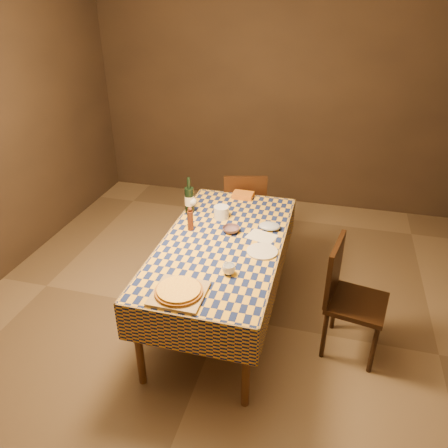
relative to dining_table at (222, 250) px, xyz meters
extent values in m
plane|color=brown|center=(0.00, 0.00, -0.69)|extent=(5.00, 5.00, 0.00)
cube|color=#34271D|center=(0.00, 2.50, 0.66)|extent=(4.50, 0.10, 2.70)
cylinder|color=brown|center=(-0.38, -0.83, -0.32)|extent=(0.06, 0.06, 0.75)
cylinder|color=brown|center=(0.38, -0.83, -0.32)|extent=(0.06, 0.06, 0.75)
cylinder|color=brown|center=(-0.38, 0.83, -0.32)|extent=(0.06, 0.06, 0.75)
cylinder|color=brown|center=(0.38, 0.83, -0.32)|extent=(0.06, 0.06, 0.75)
cube|color=brown|center=(0.00, 0.00, 0.05)|extent=(0.90, 1.80, 0.03)
cube|color=olive|center=(0.00, 0.00, 0.07)|extent=(0.92, 1.82, 0.02)
cube|color=olive|center=(0.00, -0.92, -0.07)|extent=(0.94, 0.01, 0.30)
cube|color=olive|center=(0.00, 0.92, -0.07)|extent=(0.94, 0.01, 0.30)
cube|color=olive|center=(-0.47, 0.00, -0.07)|extent=(0.01, 1.84, 0.30)
cube|color=olive|center=(0.47, 0.00, -0.07)|extent=(0.01, 1.84, 0.30)
cube|color=#9A7D48|center=(-0.10, -0.73, 0.09)|extent=(0.34, 0.34, 0.02)
cylinder|color=#925418|center=(-0.10, -0.73, 0.11)|extent=(0.41, 0.41, 0.02)
cylinder|color=gold|center=(-0.10, -0.73, 0.12)|extent=(0.37, 0.37, 0.01)
cylinder|color=#492011|center=(-0.30, 0.12, 0.16)|extent=(0.05, 0.05, 0.17)
sphere|color=#492011|center=(-0.30, 0.12, 0.26)|extent=(0.04, 0.04, 0.04)
imported|color=#58414A|center=(0.03, 0.16, 0.10)|extent=(0.16, 0.16, 0.04)
cylinder|color=silver|center=(-0.38, 0.41, 0.08)|extent=(0.08, 0.08, 0.00)
cylinder|color=silver|center=(-0.38, 0.41, 0.12)|extent=(0.01, 0.01, 0.07)
sphere|color=silver|center=(-0.38, 0.41, 0.19)|extent=(0.07, 0.07, 0.07)
ellipsoid|color=#3C0712|center=(-0.38, 0.41, 0.18)|extent=(0.05, 0.05, 0.03)
cylinder|color=black|center=(-0.41, 0.41, 0.19)|extent=(0.09, 0.09, 0.24)
cylinder|color=black|center=(-0.41, 0.41, 0.36)|extent=(0.03, 0.03, 0.10)
cylinder|color=beige|center=(-0.41, 0.41, 0.19)|extent=(0.09, 0.09, 0.09)
cylinder|color=silver|center=(-0.11, 0.38, 0.13)|extent=(0.15, 0.15, 0.11)
cube|color=#B86518|center=(-0.02, 0.83, 0.10)|extent=(0.20, 0.14, 0.05)
cylinder|color=silver|center=(0.33, -0.08, 0.08)|extent=(0.30, 0.30, 0.01)
imported|color=white|center=(0.16, -0.41, 0.11)|extent=(0.12, 0.12, 0.07)
cube|color=silver|center=(0.29, 0.15, 0.08)|extent=(0.26, 0.23, 0.00)
ellipsoid|color=#9CACC8|center=(0.33, 0.29, 0.10)|extent=(0.20, 0.17, 0.05)
cube|color=black|center=(-0.07, 1.16, -0.24)|extent=(0.51, 0.51, 0.04)
cube|color=black|center=(-0.03, 0.97, 0.01)|extent=(0.42, 0.14, 0.46)
cylinder|color=black|center=(0.06, 1.38, -0.48)|extent=(0.04, 0.04, 0.43)
cylinder|color=black|center=(-0.29, 1.29, -0.48)|extent=(0.04, 0.04, 0.43)
cylinder|color=black|center=(0.14, 1.03, -0.48)|extent=(0.04, 0.04, 0.43)
cylinder|color=black|center=(-0.20, 0.94, -0.48)|extent=(0.04, 0.04, 0.43)
cube|color=black|center=(1.07, -0.10, -0.24)|extent=(0.49, 0.49, 0.04)
cube|color=black|center=(0.88, -0.07, 0.01)|extent=(0.11, 0.42, 0.46)
cylinder|color=black|center=(1.22, -0.31, -0.48)|extent=(0.04, 0.04, 0.43)
cylinder|color=black|center=(1.28, 0.04, -0.48)|extent=(0.04, 0.04, 0.43)
cylinder|color=black|center=(0.86, -0.25, -0.48)|extent=(0.04, 0.04, 0.43)
cylinder|color=black|center=(0.93, 0.11, -0.48)|extent=(0.04, 0.04, 0.43)
camera|label=1|loc=(0.76, -2.85, 1.85)|focal=35.00mm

